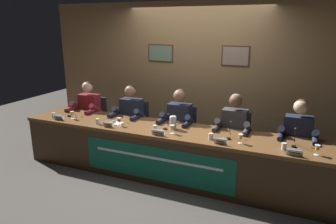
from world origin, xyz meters
TOP-DOWN VIEW (x-y plane):
  - ground_plane at (0.00, 0.00)m, footprint 12.00×12.00m
  - wall_back_panelled at (0.00, 1.30)m, footprint 5.87×0.14m
  - conference_table at (-0.00, -0.12)m, footprint 4.67×0.81m
  - chair_far_left at (-1.75, 0.58)m, footprint 0.44×0.45m
  - panelist_far_left at (-1.75, 0.38)m, footprint 0.51×0.48m
  - nameplate_far_left at (-1.77, -0.29)m, footprint 0.19×0.06m
  - juice_glass_far_left at (-1.61, -0.16)m, footprint 0.06×0.06m
  - water_cup_far_left at (-1.93, -0.23)m, footprint 0.06×0.06m
  - microphone_far_left at (-1.75, -0.03)m, footprint 0.06×0.17m
  - chair_left at (-0.87, 0.58)m, footprint 0.44×0.45m
  - panelist_left at (-0.87, 0.38)m, footprint 0.51×0.48m
  - nameplate_left at (-0.84, -0.28)m, footprint 0.17×0.06m
  - juice_glass_left at (-0.72, -0.17)m, footprint 0.06×0.06m
  - water_cup_left at (-1.07, -0.23)m, footprint 0.06×0.06m
  - microphone_left at (-0.87, -0.04)m, footprint 0.06×0.17m
  - chair_center at (0.00, 0.58)m, footprint 0.44×0.45m
  - panelist_center at (0.00, 0.38)m, footprint 0.51×0.48m
  - nameplate_center at (-0.01, -0.31)m, footprint 0.19×0.06m
  - juice_glass_center at (0.14, -0.18)m, footprint 0.06×0.06m
  - water_cup_center at (-0.13, -0.18)m, footprint 0.06×0.06m
  - microphone_center at (-0.02, -0.02)m, footprint 0.06×0.17m
  - chair_right at (0.87, 0.58)m, footprint 0.44×0.45m
  - panelist_right at (0.87, 0.38)m, footprint 0.51×0.48m
  - nameplate_right at (0.85, -0.30)m, footprint 0.16×0.06m
  - juice_glass_right at (1.08, -0.18)m, footprint 0.06×0.06m
  - water_cup_right at (0.70, -0.19)m, footprint 0.06×0.06m
  - microphone_right at (0.91, -0.05)m, footprint 0.06×0.17m
  - chair_far_right at (1.75, 0.58)m, footprint 0.44×0.45m
  - panelist_far_right at (1.75, 0.38)m, footprint 0.51×0.48m
  - nameplate_far_right at (1.73, -0.31)m, footprint 0.18×0.06m
  - juice_glass_far_right at (1.96, -0.20)m, footprint 0.06×0.06m
  - water_cup_far_right at (1.61, -0.18)m, footprint 0.06×0.06m
  - microphone_far_right at (1.71, -0.01)m, footprint 0.06×0.17m
  - water_pitcher_central at (0.07, 0.01)m, footprint 0.15×0.10m
  - document_stack_left at (-0.83, -0.10)m, footprint 0.21×0.15m

SIDE VIEW (x-z plane):
  - ground_plane at x=0.00m, z-range 0.00..0.00m
  - chair_far_left at x=-1.75m, z-range -0.01..0.90m
  - chair_left at x=-0.87m, z-range -0.01..0.90m
  - chair_center at x=0.00m, z-range -0.01..0.90m
  - chair_right at x=0.87m, z-range -0.01..0.90m
  - chair_far_right at x=1.75m, z-range -0.01..0.90m
  - conference_table at x=0.00m, z-range 0.15..0.89m
  - panelist_far_left at x=-1.75m, z-range 0.10..1.34m
  - panelist_left at x=-0.87m, z-range 0.10..1.34m
  - panelist_center at x=0.00m, z-range 0.10..1.34m
  - panelist_right at x=0.87m, z-range 0.10..1.34m
  - panelist_far_right at x=1.75m, z-range 0.10..1.34m
  - document_stack_left at x=-0.83m, z-range 0.74..0.75m
  - water_cup_far_left at x=-1.93m, z-range 0.74..0.82m
  - water_cup_left at x=-1.07m, z-range 0.74..0.82m
  - water_cup_center at x=-0.13m, z-range 0.74..0.82m
  - water_cup_right at x=0.70m, z-range 0.74..0.82m
  - water_cup_far_right at x=1.61m, z-range 0.74..0.82m
  - nameplate_center at x=-0.01m, z-range 0.74..0.82m
  - nameplate_left at x=-0.84m, z-range 0.74..0.82m
  - nameplate_right at x=0.85m, z-range 0.74..0.82m
  - nameplate_far_right at x=1.73m, z-range 0.74..0.82m
  - nameplate_far_left at x=-1.77m, z-range 0.74..0.82m
  - microphone_far_left at x=-1.75m, z-range 0.71..0.92m
  - microphone_left at x=-0.87m, z-range 0.71..0.92m
  - microphone_center at x=-0.02m, z-range 0.71..0.92m
  - microphone_right at x=0.91m, z-range 0.71..0.92m
  - microphone_far_right at x=1.71m, z-range 0.71..0.92m
  - juice_glass_far_left at x=-1.61m, z-range 0.76..0.89m
  - juice_glass_left at x=-0.72m, z-range 0.76..0.89m
  - juice_glass_center at x=0.14m, z-range 0.76..0.89m
  - juice_glass_right at x=1.08m, z-range 0.76..0.89m
  - juice_glass_far_right at x=1.96m, z-range 0.76..0.89m
  - water_pitcher_central at x=0.07m, z-range 0.73..0.94m
  - wall_back_panelled at x=0.00m, z-range 0.00..2.60m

